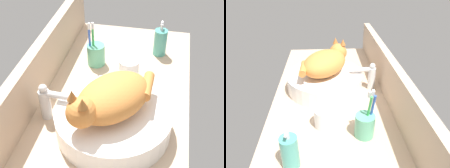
{
  "view_description": "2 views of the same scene",
  "coord_description": "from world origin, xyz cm",
  "views": [
    {
      "loc": [
        -73.29,
        -16.66,
        74.14
      ],
      "look_at": [
        2.65,
        -1.53,
        11.43
      ],
      "focal_mm": 50.0,
      "sensor_mm": 36.0,
      "label": 1
    },
    {
      "loc": [
        88.02,
        -2.92,
        55.55
      ],
      "look_at": [
        2.57,
        2.17,
        7.05
      ],
      "focal_mm": 35.0,
      "sensor_mm": 36.0,
      "label": 2
    }
  ],
  "objects": [
    {
      "name": "cat",
      "position": [
        -7.04,
        -2.89,
        13.95
      ],
      "size": [
        30.22,
        28.38,
        14.0
      ],
      "color": "orange",
      "rests_on": "sink_basin"
    },
    {
      "name": "ground_plane",
      "position": [
        0.0,
        0.0,
        -2.0
      ],
      "size": [
        122.5,
        55.02,
        4.0
      ],
      "primitive_type": "cube",
      "color": "tan"
    },
    {
      "name": "water_glass",
      "position": [
        22.29,
        -4.22,
        3.29
      ],
      "size": [
        7.67,
        7.67,
        7.59
      ],
      "color": "white",
      "rests_on": "ground_plane"
    },
    {
      "name": "toothbrush_cup",
      "position": [
        28.4,
        10.25,
        4.77
      ],
      "size": [
        7.13,
        7.13,
        18.71
      ],
      "color": "#5BB28E",
      "rests_on": "ground_plane"
    },
    {
      "name": "soap_dispenser",
      "position": [
        40.69,
        -14.53,
        5.81
      ],
      "size": [
        5.42,
        5.42,
        14.65
      ],
      "color": "teal",
      "rests_on": "ground_plane"
    },
    {
      "name": "faucet",
      "position": [
        -4.72,
        17.84,
        7.3
      ],
      "size": [
        3.6,
        11.84,
        13.6
      ],
      "color": "silver",
      "rests_on": "ground_plane"
    },
    {
      "name": "backsplash_panel",
      "position": [
        0.0,
        25.71,
        9.07
      ],
      "size": [
        122.5,
        3.6,
        18.15
      ],
      "primitive_type": "cube",
      "color": "tan",
      "rests_on": "ground_plane"
    },
    {
      "name": "sink_basin",
      "position": [
        -5.88,
        -3.62,
        4.1
      ],
      "size": [
        36.19,
        36.19,
        8.2
      ],
      "primitive_type": "cylinder",
      "color": "white",
      "rests_on": "ground_plane"
    }
  ]
}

